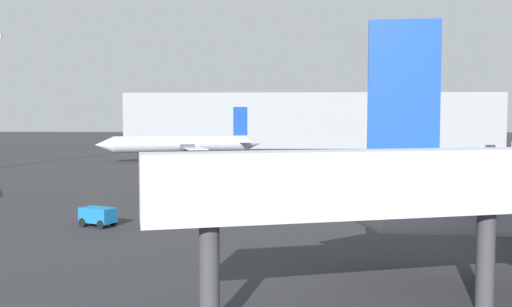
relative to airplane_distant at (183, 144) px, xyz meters
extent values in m
cone|color=silver|center=(19.28, -70.59, 0.96)|extent=(4.06, 3.74, 3.48)
cube|color=silver|center=(21.67, -70.76, 1.31)|extent=(2.91, 8.33, 0.16)
cube|color=#1947B2|center=(22.16, -70.80, 5.70)|extent=(3.13, 0.51, 6.01)
cylinder|color=silver|center=(-0.25, -0.08, 0.00)|extent=(22.52, 9.58, 2.82)
cone|color=silver|center=(-12.56, -4.00, 0.00)|extent=(3.81, 3.63, 2.82)
cone|color=silver|center=(12.06, 3.84, 0.00)|extent=(3.81, 3.63, 2.82)
cube|color=silver|center=(0.83, 0.26, -0.42)|extent=(9.82, 22.30, 0.19)
cube|color=silver|center=(10.20, 3.25, 0.28)|extent=(3.82, 6.91, 0.13)
cube|color=#1947B2|center=(9.83, 3.13, 3.94)|extent=(2.48, 0.99, 5.07)
cylinder|color=#4C4C54|center=(1.47, -4.00, -0.56)|extent=(2.69, 2.08, 1.42)
cylinder|color=#4C4C54|center=(-1.11, 4.11, -0.56)|extent=(2.69, 2.08, 1.42)
cube|color=black|center=(-7.18, -2.29, -2.23)|extent=(0.50, 0.50, 1.64)
cube|color=black|center=(1.31, -1.24, -2.23)|extent=(0.50, 0.50, 1.64)
cube|color=black|center=(0.35, 1.77, -2.23)|extent=(0.50, 0.50, 1.64)
cube|color=silver|center=(19.46, -75.62, 2.03)|extent=(15.23, 5.65, 2.40)
cylinder|color=#3F3F44|center=(24.63, -74.18, -1.11)|extent=(0.70, 0.70, 3.87)
cylinder|color=#3F3F44|center=(14.28, -77.05, -1.11)|extent=(0.70, 0.70, 3.87)
cube|color=#1972BF|center=(4.20, -58.32, -2.24)|extent=(2.73, 2.22, 1.00)
cylinder|color=black|center=(3.19, -58.48, -2.74)|extent=(0.63, 0.44, 0.60)
cylinder|color=black|center=(3.70, -57.43, -2.74)|extent=(0.63, 0.44, 0.60)
cylinder|color=black|center=(4.70, -59.22, -2.74)|extent=(0.63, 0.44, 0.60)
cylinder|color=black|center=(5.21, -58.16, -2.74)|extent=(0.63, 0.44, 0.60)
cube|color=#999EA3|center=(24.98, 53.27, 3.92)|extent=(94.58, 23.35, 13.93)
camera|label=1|loc=(16.62, -95.60, 4.36)|focal=38.86mm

